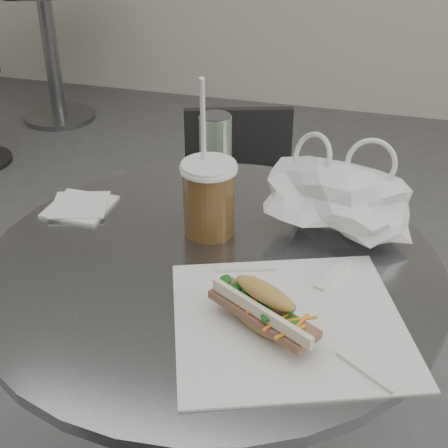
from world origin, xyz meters
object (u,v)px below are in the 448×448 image
(bg_table, at_px, (49,37))
(drink_can, at_px, (216,144))
(chair_far, at_px, (240,258))
(banh_mi, at_px, (263,309))
(sunglasses, at_px, (347,205))
(iced_coffee, at_px, (209,197))
(cafe_table, at_px, (213,382))

(bg_table, distance_m, drink_can, 2.44)
(chair_far, height_order, drink_can, drink_can)
(banh_mi, relative_size, drink_can, 1.72)
(bg_table, xyz_separation_m, sunglasses, (1.80, -1.99, 0.30))
(chair_far, bearing_deg, iced_coffee, 80.42)
(iced_coffee, relative_size, drink_can, 2.24)
(bg_table, height_order, sunglasses, sunglasses)
(cafe_table, height_order, iced_coffee, iced_coffee)
(chair_far, distance_m, iced_coffee, 0.73)
(chair_far, bearing_deg, banh_mi, 88.65)
(sunglasses, height_order, drink_can, drink_can)
(bg_table, relative_size, chair_far, 1.03)
(chair_far, xyz_separation_m, iced_coffee, (0.08, -0.53, 0.49))
(iced_coffee, bearing_deg, banh_mi, -57.19)
(chair_far, bearing_deg, drink_can, 76.04)
(cafe_table, distance_m, drink_can, 0.47)
(sunglasses, bearing_deg, iced_coffee, -159.45)
(chair_far, xyz_separation_m, drink_can, (0.02, -0.30, 0.48))
(bg_table, relative_size, drink_can, 5.81)
(chair_far, xyz_separation_m, sunglasses, (0.31, -0.41, 0.44))
(cafe_table, bearing_deg, sunglasses, 47.25)
(iced_coffee, distance_m, drink_can, 0.24)
(cafe_table, bearing_deg, chair_far, 100.17)
(cafe_table, distance_m, bg_table, 2.72)
(cafe_table, distance_m, chair_far, 0.65)
(drink_can, bearing_deg, chair_far, 94.17)
(chair_far, relative_size, iced_coffee, 2.53)
(cafe_table, height_order, sunglasses, sunglasses)
(sunglasses, bearing_deg, banh_mi, -109.99)
(bg_table, relative_size, banh_mi, 3.38)
(banh_mi, relative_size, sunglasses, 1.71)
(cafe_table, xyz_separation_m, iced_coffee, (-0.03, 0.09, 0.34))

